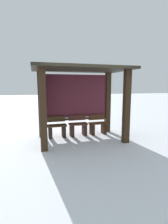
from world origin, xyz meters
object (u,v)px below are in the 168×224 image
at_px(bus_shelter, 77,88).
at_px(bench_right_inside, 98,126).
at_px(bench_center_inside, 78,127).
at_px(bench_left_inside, 57,129).

relative_size(bus_shelter, bench_right_inside, 4.32).
xyz_separation_m(bus_shelter, bench_right_inside, (0.88, 0.25, -1.46)).
relative_size(bus_shelter, bench_center_inside, 4.19).
bearing_deg(bench_right_inside, bench_center_inside, -179.91).
height_order(bus_shelter, bench_right_inside, bus_shelter).
xyz_separation_m(bus_shelter, bench_left_inside, (-0.68, 0.25, -1.44)).
bearing_deg(bench_center_inside, bus_shelter, -112.69).
distance_m(bus_shelter, bench_left_inside, 1.61).
bearing_deg(bench_left_inside, bench_center_inside, 0.05).
height_order(bus_shelter, bench_left_inside, bus_shelter).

